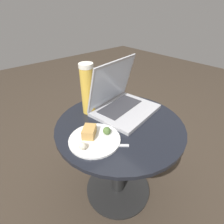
# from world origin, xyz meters

# --- Properties ---
(ground_plane) EXTENTS (6.00, 6.00, 0.00)m
(ground_plane) POSITION_xyz_m (0.00, 0.00, 0.00)
(ground_plane) COLOR #382D23
(table) EXTENTS (0.61, 0.61, 0.51)m
(table) POSITION_xyz_m (0.00, 0.00, 0.35)
(table) COLOR black
(table) RESTS_ON ground_plane
(laptop) EXTENTS (0.35, 0.30, 0.26)m
(laptop) POSITION_xyz_m (0.09, 0.09, 0.56)
(laptop) COLOR #B2B2B7
(laptop) RESTS_ON table
(beer_glass) EXTENTS (0.07, 0.07, 0.26)m
(beer_glass) POSITION_xyz_m (-0.05, 0.19, 0.64)
(beer_glass) COLOR gold
(beer_glass) RESTS_ON table
(snack_plate) EXTENTS (0.22, 0.22, 0.05)m
(snack_plate) POSITION_xyz_m (-0.16, -0.01, 0.52)
(snack_plate) COLOR white
(snack_plate) RESTS_ON table
(fork) EXTENTS (0.14, 0.13, 0.00)m
(fork) POSITION_xyz_m (-0.16, -0.07, 0.51)
(fork) COLOR silver
(fork) RESTS_ON table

